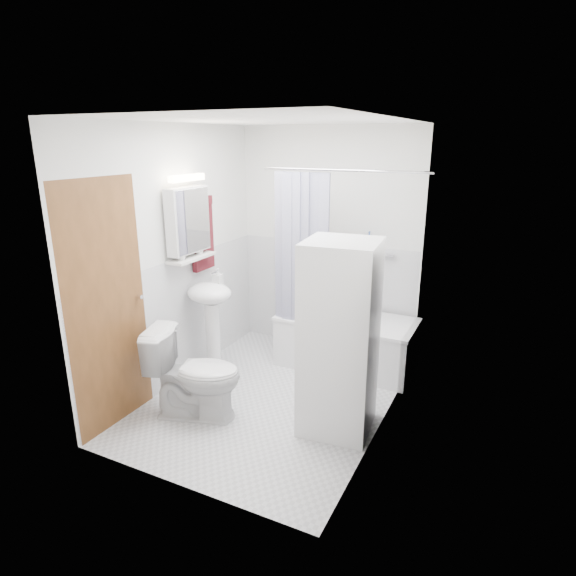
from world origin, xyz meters
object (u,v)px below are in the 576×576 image
at_px(sink, 211,308).
at_px(toilet, 195,374).
at_px(bathtub, 346,340).
at_px(washer_dryer, 339,338).

bearing_deg(sink, toilet, -66.26).
height_order(bathtub, washer_dryer, washer_dryer).
distance_m(sink, toilet, 0.82).
bearing_deg(washer_dryer, toilet, -167.75).
bearing_deg(toilet, sink, 6.76).
xyz_separation_m(bathtub, washer_dryer, (0.30, -1.07, 0.49)).
distance_m(bathtub, washer_dryer, 1.22).
bearing_deg(washer_dryer, bathtub, 99.84).
xyz_separation_m(bathtub, toilet, (-0.82, -1.44, 0.09)).
relative_size(washer_dryer, toilet, 1.99).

